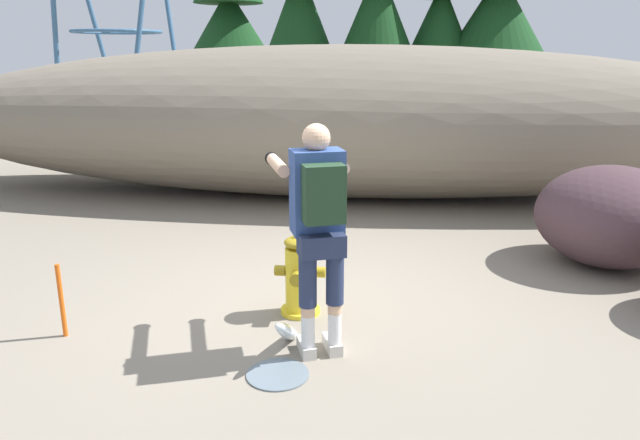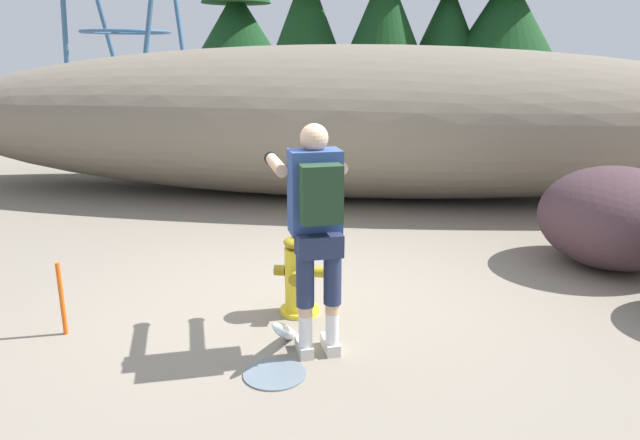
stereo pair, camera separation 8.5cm
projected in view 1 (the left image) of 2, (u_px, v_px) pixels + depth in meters
The scene contains 11 objects.
ground_plane at pixel (296, 311), 5.19m from camera, with size 56.00×56.00×0.04m, color gray.
dirt_embankment at pixel (341, 121), 9.11m from camera, with size 13.70×3.20×2.28m, color #756B5B.
fire_hydrant at pixel (300, 276), 5.02m from camera, with size 0.43×0.39×0.73m.
hydrant_water_jet at pixel (286, 340), 4.43m from camera, with size 0.44×1.11×0.62m.
utility_worker at pixel (318, 212), 4.21m from camera, with size 0.71×1.04×1.69m.
boulder_large at pixel (611, 216), 6.16m from camera, with size 1.52×1.49×1.05m, color #483338.
pine_tree_far_left at pixel (229, 16), 15.77m from camera, with size 2.85×2.85×5.30m.
pine_tree_left at pixel (299, 6), 13.85m from camera, with size 2.43×2.43×6.17m.
pine_tree_right at pixel (441, 13), 13.81m from camera, with size 2.08×2.08×5.31m.
pine_tree_far_right at pixel (499, 4), 13.55m from camera, with size 2.76×2.76×5.46m.
survey_stake at pixel (61, 301), 4.61m from camera, with size 0.04×0.04×0.60m, color #E55914.
Camera 1 is at (0.78, -4.72, 2.16)m, focal length 33.32 mm.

